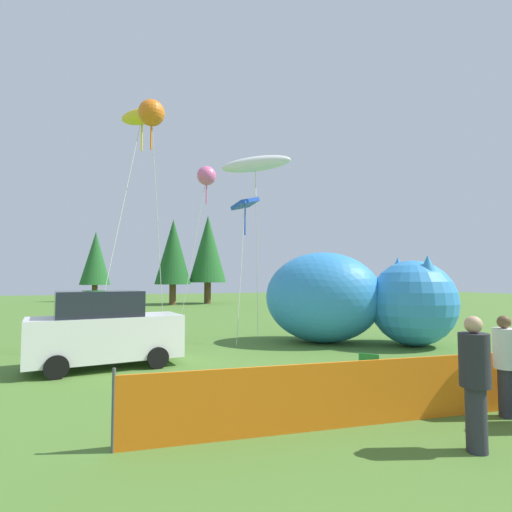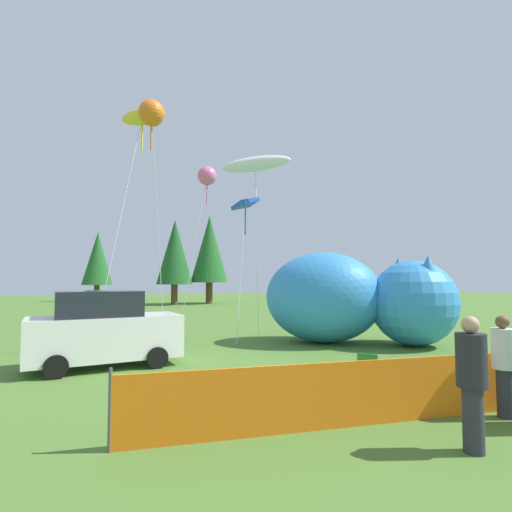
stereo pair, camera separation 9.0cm
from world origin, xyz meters
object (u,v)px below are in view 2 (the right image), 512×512
Objects in this scene: parked_car at (104,330)px; kite_yellow_hero at (142,117)px; kite_blue_box at (245,206)px; inflatable_cat at (352,301)px; spectator_in_green_shirt at (504,362)px; folding_chair at (369,369)px; kite_white_ghost at (256,164)px; kite_pink_octopus at (207,176)px; spectator_in_yellow_shirt at (472,378)px; kite_orange_flower at (152,114)px.

parked_car is 8.13m from kite_yellow_hero.
parked_car is at bearing -145.73° from kite_blue_box.
inflatable_cat is 3.99× the size of spectator_in_green_shirt.
spectator_in_green_shirt reaches higher than folding_chair.
parked_car is at bearing -138.85° from inflatable_cat.
spectator_in_green_shirt is (6.83, -6.65, -0.05)m from parked_car.
inflatable_cat is 8.15m from spectator_in_green_shirt.
kite_white_ghost reaches higher than folding_chair.
kite_yellow_hero is (-7.72, 1.88, 6.85)m from inflatable_cat.
kite_pink_octopus is 2.76m from kite_blue_box.
spectator_in_yellow_shirt is at bearing -92.35° from kite_white_ghost.
kite_yellow_hero reaches higher than parked_car.
folding_chair is at bearing -59.37° from kite_yellow_hero.
kite_white_ghost is at bearing -0.92° from kite_yellow_hero.
inflatable_cat is at bearing -41.93° from kite_pink_octopus.
kite_blue_box is at bearing 6.56° from kite_yellow_hero.
kite_yellow_hero reaches higher than kite_blue_box.
kite_white_ghost is at bearing 20.30° from parked_car.
kite_pink_octopus is 1.29× the size of kite_blue_box.
inflatable_cat is (8.80, 1.23, 0.59)m from parked_car.
spectator_in_green_shirt is 0.24× the size of kite_pink_octopus.
kite_white_ghost is at bearing 97.61° from spectator_in_green_shirt.
kite_white_ghost reaches higher than kite_blue_box.
inflatable_cat is at bearing -6.30° from kite_orange_flower.
folding_chair is 0.10× the size of kite_orange_flower.
spectator_in_yellow_shirt is at bearing -79.67° from inflatable_cat.
inflatable_cat is 9.55m from spectator_in_yellow_shirt.
kite_orange_flower is (0.26, -1.05, -0.26)m from kite_yellow_hero.
spectator_in_yellow_shirt is 0.22× the size of kite_orange_flower.
kite_white_ghost reaches higher than spectator_in_green_shirt.
kite_pink_octopus is at bearing 38.66° from kite_yellow_hero.
parked_car is at bearing -126.51° from kite_pink_octopus.
kite_blue_box is (-0.27, 0.55, -1.61)m from kite_white_ghost.
kite_white_ghost is (-3.27, 1.80, 5.48)m from inflatable_cat.
kite_blue_box reaches higher than spectator_in_green_shirt.
kite_orange_flower is 4.52m from kite_pink_octopus.
spectator_in_green_shirt is at bearing -101.05° from folding_chair.
kite_pink_octopus is at bearing 45.03° from parked_car.
kite_orange_flower is at bearing 48.39° from parked_car.
kite_white_ghost is 4.66m from kite_yellow_hero.
kite_blue_box is (4.18, 0.48, -2.98)m from kite_yellow_hero.
inflatable_cat reaches higher than parked_car.
kite_pink_octopus reaches higher than spectator_in_green_shirt.
spectator_in_green_shirt is 0.24× the size of kite_white_ghost.
inflatable_cat reaches higher than spectator_in_green_shirt.
parked_car is at bearing -151.25° from kite_white_ghost.
folding_chair is 0.09× the size of kite_yellow_hero.
kite_white_ghost is 1.72m from kite_blue_box.
kite_yellow_hero is at bearing -141.34° from kite_pink_octopus.
kite_blue_box is at bearing 98.67° from spectator_in_green_shirt.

